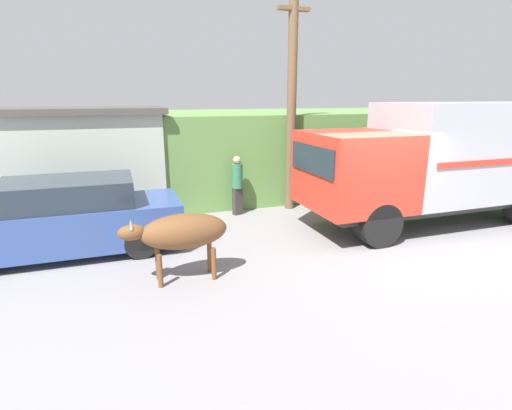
{
  "coord_description": "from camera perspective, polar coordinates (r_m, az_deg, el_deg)",
  "views": [
    {
      "loc": [
        -5.44,
        -6.89,
        3.25
      ],
      "look_at": [
        -2.84,
        0.53,
        1.11
      ],
      "focal_mm": 28.0,
      "sensor_mm": 36.0,
      "label": 1
    }
  ],
  "objects": [
    {
      "name": "ground_plane",
      "position": [
        9.36,
        17.9,
        -5.88
      ],
      "size": [
        60.0,
        60.0,
        0.0
      ],
      "primitive_type": "plane",
      "color": "gray"
    },
    {
      "name": "pedestrian_on_hill",
      "position": [
        11.2,
        -2.69,
        3.24
      ],
      "size": [
        0.38,
        0.38,
        1.67
      ],
      "rotation": [
        0.0,
        0.0,
        3.44
      ],
      "color": "#38332D",
      "rests_on": "ground_plane"
    },
    {
      "name": "cargo_truck",
      "position": [
        11.44,
        25.62,
        6.04
      ],
      "size": [
        7.34,
        2.37,
        3.11
      ],
      "rotation": [
        0.0,
        0.0,
        -0.04
      ],
      "color": "#2D2D2D",
      "rests_on": "ground_plane"
    },
    {
      "name": "brown_cow",
      "position": [
        7.25,
        -10.58,
        -3.85
      ],
      "size": [
        1.91,
        0.64,
        1.25
      ],
      "rotation": [
        0.0,
        0.0,
        -0.12
      ],
      "color": "brown",
      "rests_on": "ground_plane"
    },
    {
      "name": "parked_suv",
      "position": [
        9.27,
        -25.63,
        -1.76
      ],
      "size": [
        4.77,
        1.78,
        1.61
      ],
      "rotation": [
        0.0,
        0.0,
        -0.01
      ],
      "color": "#334C8C",
      "rests_on": "ground_plane"
    },
    {
      "name": "utility_pole",
      "position": [
        11.65,
        5.12,
        15.07
      ],
      "size": [
        0.9,
        0.27,
        6.27
      ],
      "color": "brown",
      "rests_on": "ground_plane"
    },
    {
      "name": "hillside_embankment",
      "position": [
        15.09,
        2.04,
        8.03
      ],
      "size": [
        32.0,
        6.1,
        2.73
      ],
      "color": "#608C47",
      "rests_on": "ground_plane"
    },
    {
      "name": "building_backdrop",
      "position": [
        12.17,
        -24.11,
        5.63
      ],
      "size": [
        4.79,
        2.7,
        2.97
      ],
      "color": "#B2BCAD",
      "rests_on": "ground_plane"
    }
  ]
}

